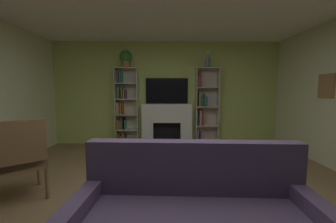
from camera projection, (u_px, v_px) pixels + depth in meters
The scene contains 10 objects.
ground_plane at pixel (170, 205), 2.60m from camera, with size 7.37×7.37×0.00m, color olive.
wall_back_accent at pixel (167, 93), 5.55m from camera, with size 5.82×0.06×2.59m, color #B4CA6A.
fireplace at pixel (167, 123), 5.47m from camera, with size 1.36×0.55×1.03m.
tv at pixel (167, 91), 5.49m from camera, with size 1.06×0.06×0.64m, color black.
bookshelf_left at pixel (124, 108), 5.44m from camera, with size 0.57×0.28×1.93m.
bookshelf_right at pixel (204, 107), 5.47m from camera, with size 0.57×0.29×1.93m.
potted_plant at pixel (126, 58), 5.27m from camera, with size 0.30×0.30×0.42m.
vase_with_flowers at pixel (208, 62), 5.31m from camera, with size 0.12×0.12×0.44m.
armchair at pixel (17, 159), 2.66m from camera, with size 0.83×0.83×1.03m.
coffee_table at pixel (186, 177), 2.50m from camera, with size 0.99×0.41×0.43m.
Camera 1 is at (-0.06, -2.47, 1.38)m, focal length 23.07 mm.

